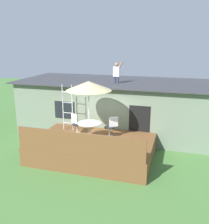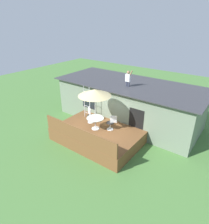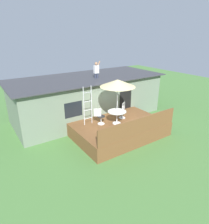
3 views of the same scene
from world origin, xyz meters
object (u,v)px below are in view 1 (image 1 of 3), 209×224
Objects in this scene: patio_table at (89,126)px; patio_chair_left at (76,124)px; patio_chair_right at (111,127)px; person_figure at (117,71)px; step_ladder at (68,108)px; patio_umbrella at (89,86)px.

patio_chair_left reaches higher than patio_table.
patio_table is 1.13× the size of patio_chair_right.
patio_chair_left is 1.00× the size of patio_chair_right.
patio_chair_left is at bearing -31.02° from patio_chair_right.
person_figure is (0.47, 2.89, 2.06)m from patio_table.
patio_chair_right is (2.21, -0.34, -0.64)m from step_ladder.
patio_umbrella is 2.05m from step_ladder.
patio_umbrella reaches higher than patio_chair_left.
patio_chair_right is (0.36, -2.38, -2.19)m from person_figure.
patio_table is at bearing -31.39° from step_ladder.
patio_umbrella is at bearing 90.00° from patio_table.
patio_umbrella is at bearing 0.00° from patio_chair_left.
step_ladder is 3.16m from person_figure.
patio_chair_left is 1.65m from patio_chair_right.
step_ladder is (-1.38, 0.84, 0.51)m from patio_table.
step_ladder reaches higher than patio_table.
patio_table is 1.70m from step_ladder.
person_figure reaches higher than patio_chair_left.
person_figure is at bearing 80.81° from patio_table.
person_figure reaches higher than patio_table.
patio_table is 0.97m from patio_chair_right.
patio_umbrella is at bearing -31.39° from step_ladder.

